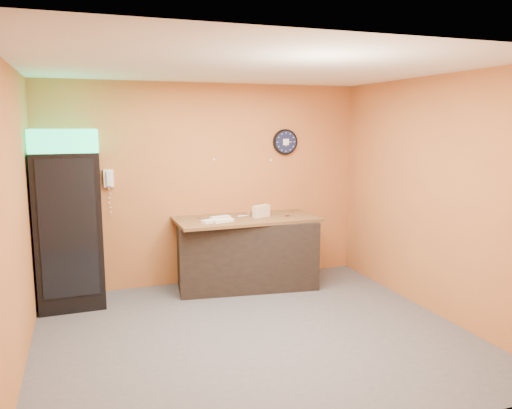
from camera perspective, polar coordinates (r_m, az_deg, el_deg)
name	(u,v)px	position (r m, az deg, el deg)	size (l,w,h in m)	color
floor	(254,334)	(5.55, -0.29, -14.62)	(4.50, 4.50, 0.00)	#47474C
back_wall	(207,184)	(7.05, -5.57, 2.30)	(4.50, 0.02, 2.80)	#BC7135
left_wall	(13,220)	(4.91, -25.98, -1.60)	(0.02, 4.00, 2.80)	#BC7135
right_wall	(434,196)	(6.24, 19.65, 0.91)	(0.02, 4.00, 2.80)	#BC7135
ceiling	(253,67)	(5.11, -0.31, 15.48)	(4.50, 4.00, 0.02)	white
beverage_cooler	(68,221)	(6.51, -20.70, -1.80)	(0.78, 0.80, 2.18)	black
prep_counter	(246,253)	(6.95, -1.14, -5.60)	(1.87, 0.83, 0.93)	black
wall_clock	(285,142)	(7.34, 3.36, 7.15)	(0.37, 0.06, 0.37)	black
wall_phone	(108,178)	(6.79, -16.51, 2.89)	(0.13, 0.11, 0.23)	white
butcher_paper	(246,219)	(6.84, -1.15, -1.65)	(1.93, 0.91, 0.04)	brown
sub_roll_stack	(261,211)	(6.84, 0.61, -0.77)	(0.27, 0.19, 0.17)	beige
wrapped_sandwich_left	(211,221)	(6.52, -5.15, -1.88)	(0.27, 0.10, 0.04)	white
wrapped_sandwich_mid	(223,221)	(6.53, -3.77, -1.85)	(0.27, 0.11, 0.04)	white
wrapped_sandwich_right	(220,218)	(6.73, -4.10, -1.51)	(0.27, 0.11, 0.04)	white
kitchen_tool	(249,214)	(6.91, -0.79, -1.10)	(0.07, 0.07, 0.07)	silver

